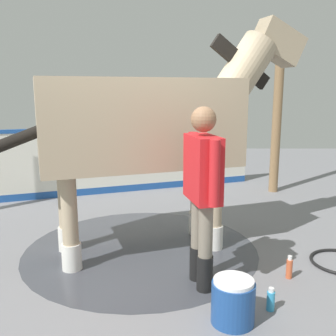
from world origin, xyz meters
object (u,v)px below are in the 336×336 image
object	(u,v)px
wash_bucket	(233,301)
bottle_spray	(289,268)
horse	(151,123)
bottle_shampoo	(271,300)
handler	(202,186)

from	to	relation	value
wash_bucket	bottle_spray	size ratio (longest dim) A/B	1.58
wash_bucket	bottle_spray	world-z (taller)	wash_bucket
horse	bottle_shampoo	xyz separation A→B (m)	(1.30, 1.04, -1.36)
horse	bottle_shampoo	world-z (taller)	horse
handler	bottle_spray	bearing A→B (deg)	173.97
horse	wash_bucket	bearing A→B (deg)	-83.92
handler	bottle_spray	size ratio (longest dim) A/B	7.19
horse	bottle_spray	distance (m)	2.05
horse	bottle_spray	bearing A→B (deg)	-47.72
handler	bottle_shampoo	xyz separation A→B (m)	(0.44, 0.55, -0.87)
horse	handler	bearing A→B (deg)	-79.43
handler	bottle_spray	xyz separation A→B (m)	(-0.12, 0.87, -0.85)
wash_bucket	bottle_shampoo	xyz separation A→B (m)	(-0.17, 0.34, -0.09)
horse	handler	size ratio (longest dim) A/B	2.04
bottle_spray	wash_bucket	bearing A→B (deg)	-42.57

